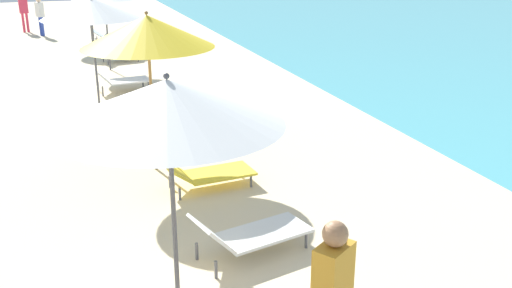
# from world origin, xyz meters

# --- Properties ---
(umbrella_third) EXTENTS (2.24, 2.24, 2.65)m
(umbrella_third) POSITION_xyz_m (-0.23, 8.81, 2.36)
(umbrella_third) COLOR #4C4C51
(umbrella_third) RESTS_ON ground
(lounger_third_shoreside) EXTENTS (1.64, 0.95, 0.65)m
(lounger_third_shoreside) POSITION_xyz_m (0.88, 9.76, 0.30)
(lounger_third_shoreside) COLOR white
(lounger_third_shoreside) RESTS_ON ground
(umbrella_fourth) EXTENTS (2.20, 2.20, 2.74)m
(umbrella_fourth) POSITION_xyz_m (0.24, 13.09, 2.42)
(umbrella_fourth) COLOR olive
(umbrella_fourth) RESTS_ON ground
(lounger_fourth_shoreside) EXTENTS (1.59, 1.00, 0.64)m
(lounger_fourth_shoreside) POSITION_xyz_m (1.34, 14.35, 0.28)
(lounger_fourth_shoreside) COLOR blue
(lounger_fourth_shoreside) RESTS_ON ground
(lounger_fourth_inland) EXTENTS (1.53, 0.78, 0.54)m
(lounger_fourth_inland) POSITION_xyz_m (0.90, 11.99, 0.27)
(lounger_fourth_inland) COLOR yellow
(lounger_fourth_inland) RESTS_ON ground
(umbrella_fifth) EXTENTS (2.31, 2.31, 2.66)m
(umbrella_fifth) POSITION_xyz_m (-0.37, 17.75, 2.34)
(umbrella_fifth) COLOR #4C4C51
(umbrella_fifth) RESTS_ON ground
(lounger_fifth_shoreside) EXTENTS (1.51, 0.85, 0.65)m
(lounger_fifth_shoreside) POSITION_xyz_m (0.31, 18.95, 0.33)
(lounger_fifth_shoreside) COLOR white
(lounger_fifth_shoreside) RESTS_ON ground
(lounger_sixth_shoreside) EXTENTS (1.37, 0.85, 0.53)m
(lounger_sixth_shoreside) POSITION_xyz_m (0.71, 23.06, 0.26)
(lounger_sixth_shoreside) COLOR white
(lounger_sixth_shoreside) RESTS_ON ground
(lounger_farthest_shoreside) EXTENTS (1.55, 0.78, 0.55)m
(lounger_farthest_shoreside) POSITION_xyz_m (0.80, 27.21, 0.29)
(lounger_farthest_shoreside) COLOR white
(lounger_farthest_shoreside) RESTS_ON ground
(lounger_farthest_inland) EXTENTS (1.57, 0.99, 0.61)m
(lounger_farthest_inland) POSITION_xyz_m (1.11, 25.22, 0.28)
(lounger_farthest_inland) COLOR white
(lounger_farthest_inland) RESTS_ON ground
(person_walking_mid) EXTENTS (0.39, 0.28, 1.68)m
(person_walking_mid) POSITION_xyz_m (-2.48, 31.30, 1.02)
(person_walking_mid) COLOR #D8334C
(person_walking_mid) RESTS_ON ground
(person_walking_far) EXTENTS (0.37, 0.42, 1.62)m
(person_walking_far) POSITION_xyz_m (-1.79, 29.97, 0.98)
(person_walking_far) COLOR #334CB2
(person_walking_far) RESTS_ON ground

